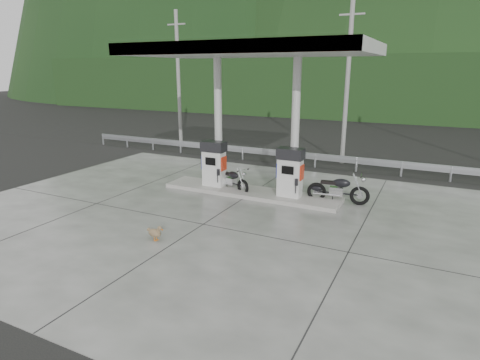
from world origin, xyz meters
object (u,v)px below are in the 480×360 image
at_px(motorcycle_right, 338,190).
at_px(motorcycle_left, 232,180).
at_px(gas_pump_right, 290,173).
at_px(gas_pump_left, 214,164).
at_px(duck, 155,233).

bearing_deg(motorcycle_right, motorcycle_left, 177.89).
relative_size(gas_pump_right, motorcycle_left, 0.99).
bearing_deg(gas_pump_right, gas_pump_left, 180.00).
relative_size(gas_pump_right, motorcycle_right, 0.87).
xyz_separation_m(gas_pump_left, duck, (0.98, -5.12, -0.85)).
relative_size(gas_pump_left, motorcycle_left, 0.99).
bearing_deg(motorcycle_left, duck, -64.41).
height_order(motorcycle_left, duck, motorcycle_left).
xyz_separation_m(motorcycle_left, motorcycle_right, (4.14, 0.35, 0.06)).
bearing_deg(duck, motorcycle_right, 65.57).
bearing_deg(motorcycle_left, gas_pump_right, 20.13).
bearing_deg(gas_pump_right, duck, -113.45).
distance_m(gas_pump_left, motorcycle_right, 4.93).
distance_m(motorcycle_right, duck, 6.82).
xyz_separation_m(motorcycle_right, duck, (-3.90, -5.59, -0.29)).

